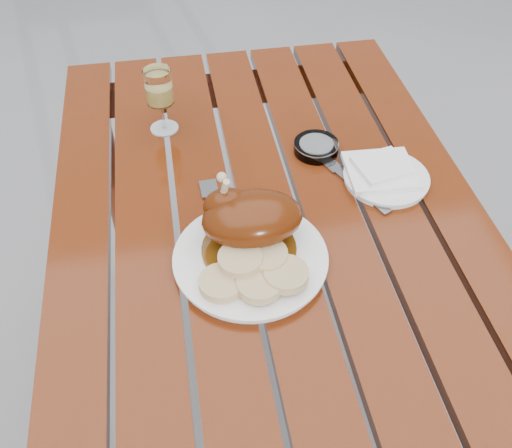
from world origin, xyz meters
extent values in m
plane|color=slate|center=(0.00, 0.00, 0.00)|extent=(60.00, 60.00, 0.00)
cube|color=maroon|center=(0.00, 0.00, 0.38)|extent=(0.80, 1.20, 0.75)
cylinder|color=white|center=(-0.05, -0.11, 0.76)|extent=(0.35, 0.35, 0.02)
cylinder|color=#562E09|center=(-0.05, -0.10, 0.77)|extent=(0.16, 0.16, 0.00)
ellipsoid|color=#5C1C06|center=(-0.04, -0.07, 0.81)|extent=(0.17, 0.12, 0.09)
ellipsoid|color=#5C1C06|center=(-0.08, -0.05, 0.83)|extent=(0.08, 0.06, 0.07)
cylinder|color=#C6B28C|center=(-0.09, -0.04, 0.85)|extent=(0.02, 0.04, 0.09)
cylinder|color=tan|center=(-0.11, -0.17, 0.78)|extent=(0.07, 0.07, 0.02)
cylinder|color=tan|center=(-0.05, -0.19, 0.78)|extent=(0.07, 0.07, 0.02)
cylinder|color=tan|center=(-0.01, -0.18, 0.78)|extent=(0.07, 0.07, 0.02)
cylinder|color=tan|center=(-0.03, -0.13, 0.79)|extent=(0.07, 0.07, 0.02)
cylinder|color=tan|center=(-0.08, -0.14, 0.79)|extent=(0.07, 0.07, 0.02)
cylinder|color=#E7CE69|center=(-0.18, 0.29, 0.82)|extent=(0.06, 0.06, 0.14)
cylinder|color=white|center=(0.24, 0.05, 0.76)|extent=(0.22, 0.22, 0.01)
cube|color=white|center=(0.23, 0.06, 0.77)|extent=(0.14, 0.13, 0.01)
cylinder|color=#B2B7BC|center=(0.13, 0.16, 0.76)|extent=(0.12, 0.12, 0.02)
cube|color=gray|center=(-0.10, 0.00, 0.75)|extent=(0.03, 0.17, 0.01)
cube|color=gray|center=(0.18, 0.05, 0.75)|extent=(0.10, 0.19, 0.01)
camera|label=1|loc=(-0.15, -0.74, 1.50)|focal=40.00mm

